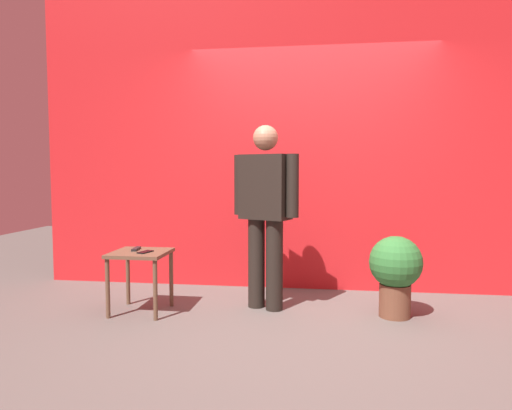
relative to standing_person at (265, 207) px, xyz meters
name	(u,v)px	position (x,y,z in m)	size (l,w,h in m)	color
ground_plane	(307,327)	(0.39, -0.46, -0.91)	(12.00, 12.00, 0.00)	#59544F
back_wall_red	(312,138)	(0.39, 0.80, 0.66)	(5.78, 0.12, 3.15)	red
standing_person	(265,207)	(0.00, 0.00, 0.00)	(0.63, 0.37, 1.63)	black
side_table	(140,262)	(-1.06, -0.26, -0.47)	(0.47, 0.47, 0.53)	brown
cell_phone	(145,252)	(-1.00, -0.30, -0.37)	(0.07, 0.14, 0.01)	black
tv_remote	(136,249)	(-1.13, -0.19, -0.37)	(0.04, 0.17, 0.02)	black
potted_plant	(395,269)	(1.11, -0.10, -0.51)	(0.44, 0.44, 0.69)	brown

